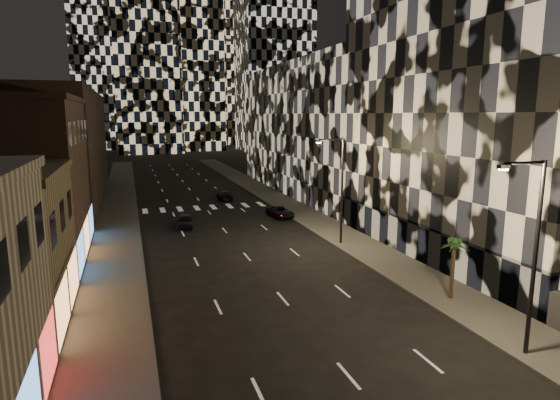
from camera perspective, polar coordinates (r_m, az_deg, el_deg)
sidewalk_left at (r=56.70m, az=-19.16°, el=-1.40°), size 4.00×120.00×0.15m
sidewalk_right at (r=59.62m, az=0.40°, el=-0.27°), size 4.00×120.00×0.15m
curb_left at (r=56.69m, az=-17.04°, el=-1.28°), size 0.20×120.00×0.15m
curb_right at (r=59.01m, az=-1.53°, el=-0.38°), size 0.20×120.00×0.15m
retail_brown at (r=40.34m, az=-30.01°, el=1.75°), size 10.00×15.00×12.00m
retail_filler_left at (r=66.28m, az=-25.46°, el=5.84°), size 10.00×40.00×14.00m
midrise_right at (r=41.45m, az=25.79°, el=9.25°), size 16.00×25.00×22.00m
midrise_base at (r=37.82m, az=16.14°, el=-4.71°), size 0.60×25.00×3.00m
midrise_filler_right at (r=68.82m, az=6.56°, el=8.57°), size 16.00×40.00×18.00m
streetlight_near at (r=23.66m, az=28.37°, el=-4.88°), size 2.55×0.25×9.00m
streetlight_far at (r=39.80m, az=7.26°, el=2.02°), size 2.55×0.25×9.00m
car_dark_midlane at (r=47.45m, az=-11.51°, el=-2.54°), size 2.01×3.96×1.29m
car_dark_oncoming at (r=62.21m, az=-6.76°, el=0.59°), size 1.72×4.11×1.19m
car_dark_rightlane at (r=51.12m, az=0.05°, el=-1.47°), size 2.33×4.42×1.18m
palm_tree at (r=29.79m, az=20.45°, el=-5.54°), size 1.91×1.89×3.74m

